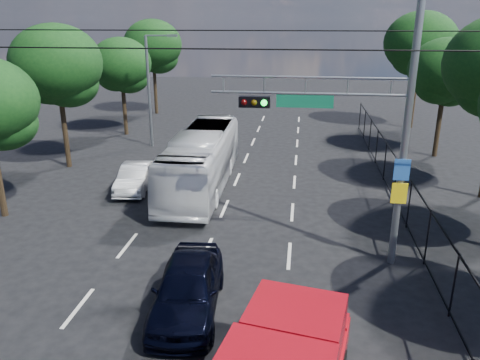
% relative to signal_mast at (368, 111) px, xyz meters
% --- Properties ---
extents(lane_markings, '(6.12, 38.00, 0.01)m').
position_rel_signal_mast_xyz_m(lane_markings, '(-5.28, 6.01, -5.24)').
color(lane_markings, beige).
rests_on(lane_markings, ground).
extents(signal_mast, '(6.43, 0.39, 9.50)m').
position_rel_signal_mast_xyz_m(signal_mast, '(0.00, 0.00, 0.00)').
color(signal_mast, slate).
rests_on(signal_mast, ground).
extents(streetlight_left, '(2.09, 0.22, 7.08)m').
position_rel_signal_mast_xyz_m(streetlight_left, '(-11.62, 14.01, -1.30)').
color(streetlight_left, slate).
rests_on(streetlight_left, ground).
extents(utility_wires, '(22.00, 5.04, 0.74)m').
position_rel_signal_mast_xyz_m(utility_wires, '(-5.28, 0.84, 1.99)').
color(utility_wires, black).
rests_on(utility_wires, ground).
extents(fence_right, '(0.06, 34.03, 2.00)m').
position_rel_signal_mast_xyz_m(fence_right, '(2.32, 4.18, -4.21)').
color(fence_right, black).
rests_on(fence_right, ground).
extents(tree_right_d, '(4.32, 4.32, 7.02)m').
position_rel_signal_mast_xyz_m(tree_right_d, '(6.13, 14.03, -0.39)').
color(tree_right_d, black).
rests_on(tree_right_d, ground).
extents(tree_right_e, '(5.28, 5.28, 8.58)m').
position_rel_signal_mast_xyz_m(tree_right_e, '(6.33, 22.03, 0.69)').
color(tree_right_e, black).
rests_on(tree_right_e, ground).
extents(tree_left_c, '(4.80, 4.80, 7.80)m').
position_rel_signal_mast_xyz_m(tree_left_c, '(-15.07, 9.03, 0.15)').
color(tree_left_c, black).
rests_on(tree_left_c, ground).
extents(tree_left_d, '(4.20, 4.20, 6.83)m').
position_rel_signal_mast_xyz_m(tree_left_d, '(-14.67, 17.03, -0.52)').
color(tree_left_d, black).
rests_on(tree_left_d, ground).
extents(tree_left_e, '(4.92, 4.92, 7.99)m').
position_rel_signal_mast_xyz_m(tree_left_e, '(-14.87, 25.03, 0.29)').
color(tree_left_e, black).
rests_on(tree_left_e, ground).
extents(navy_hatchback, '(2.17, 4.64, 1.54)m').
position_rel_signal_mast_xyz_m(navy_hatchback, '(-5.06, -3.69, -4.47)').
color(navy_hatchback, black).
rests_on(navy_hatchback, ground).
extents(white_bus, '(2.60, 10.29, 2.85)m').
position_rel_signal_mast_xyz_m(white_bus, '(-6.85, 6.69, -3.82)').
color(white_bus, silver).
rests_on(white_bus, ground).
extents(white_van, '(1.75, 3.95, 1.26)m').
position_rel_signal_mast_xyz_m(white_van, '(-10.00, 5.85, -4.61)').
color(white_van, silver).
rests_on(white_van, ground).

